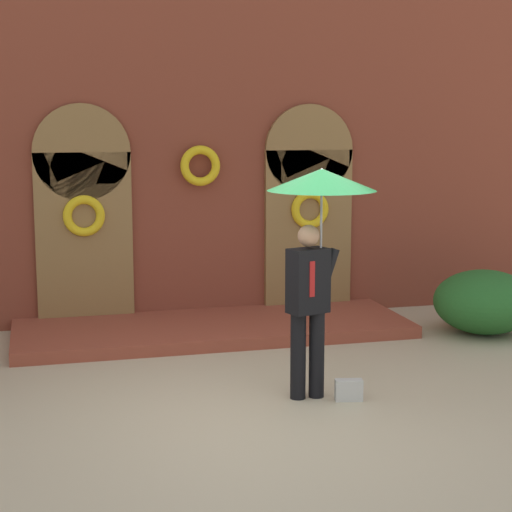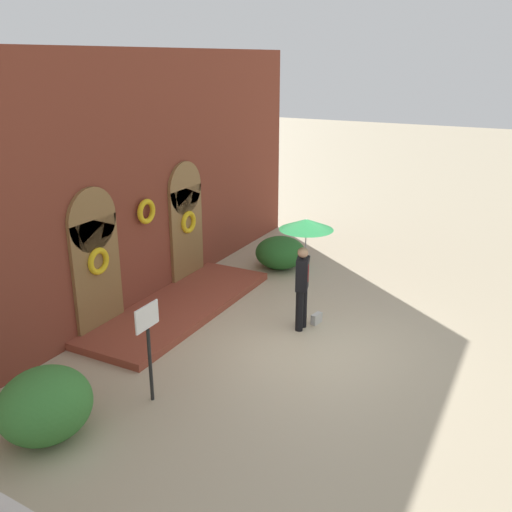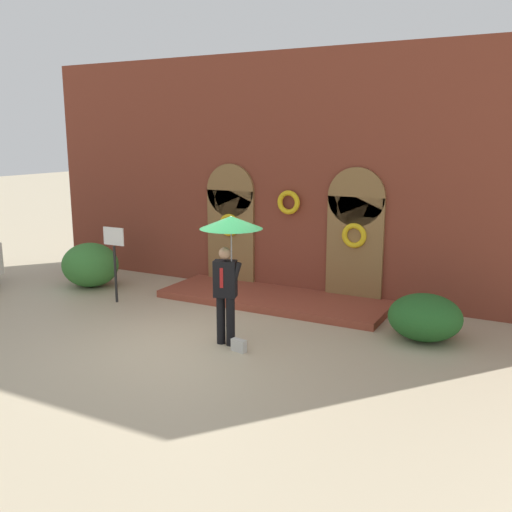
# 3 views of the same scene
# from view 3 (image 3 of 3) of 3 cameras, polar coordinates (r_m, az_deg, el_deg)

# --- Properties ---
(ground_plane) EXTENTS (80.00, 80.00, 0.00)m
(ground_plane) POSITION_cam_3_polar(r_m,az_deg,el_deg) (10.50, -5.72, -8.85)
(ground_plane) COLOR tan
(building_facade) EXTENTS (14.00, 2.30, 5.60)m
(building_facade) POSITION_cam_3_polar(r_m,az_deg,el_deg) (13.51, 3.86, 7.52)
(building_facade) COLOR brown
(building_facade) RESTS_ON ground
(person_with_umbrella) EXTENTS (1.10, 1.10, 2.36)m
(person_with_umbrella) POSITION_cam_3_polar(r_m,az_deg,el_deg) (9.94, -2.65, 1.47)
(person_with_umbrella) COLOR black
(person_with_umbrella) RESTS_ON ground
(handbag) EXTENTS (0.30, 0.17, 0.22)m
(handbag) POSITION_cam_3_polar(r_m,az_deg,el_deg) (10.13, -1.73, -8.93)
(handbag) COLOR #B7B7B2
(handbag) RESTS_ON ground
(sign_post) EXTENTS (0.56, 0.06, 1.72)m
(sign_post) POSITION_cam_3_polar(r_m,az_deg,el_deg) (13.14, -13.98, 0.39)
(sign_post) COLOR black
(sign_post) RESTS_ON ground
(shrub_left) EXTENTS (1.43, 1.34, 1.10)m
(shrub_left) POSITION_cam_3_polar(r_m,az_deg,el_deg) (14.84, -16.24, -0.85)
(shrub_left) COLOR #387A33
(shrub_left) RESTS_ON ground
(shrub_right) EXTENTS (1.35, 1.35, 0.85)m
(shrub_right) POSITION_cam_3_polar(r_m,az_deg,el_deg) (11.07, 16.54, -5.88)
(shrub_right) COLOR #235B23
(shrub_right) RESTS_ON ground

